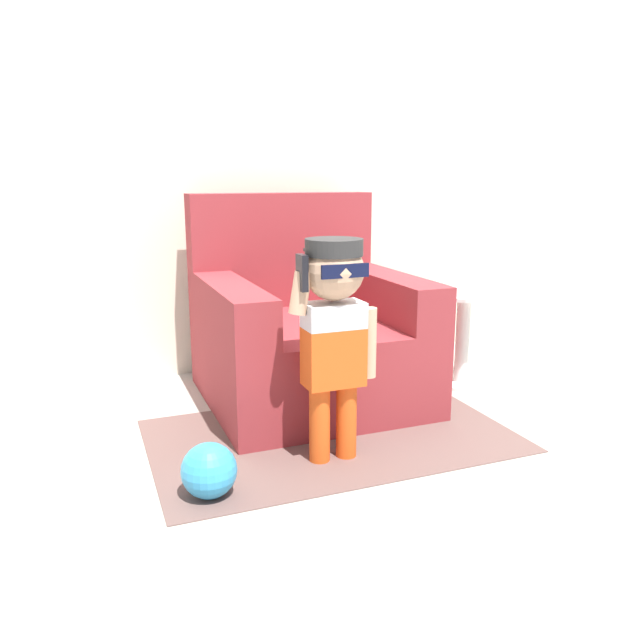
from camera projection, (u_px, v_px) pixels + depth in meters
ground_plane at (354, 400)px, 3.08m from camera, size 10.00×10.00×0.00m
wall_back at (300, 136)px, 3.47m from camera, size 10.00×0.05×2.60m
armchair at (305, 333)px, 3.08m from camera, size 0.98×1.01×0.99m
person_child at (334, 316)px, 2.31m from camera, size 0.35×0.26×0.86m
side_table at (463, 329)px, 3.24m from camera, size 0.40×0.40×0.50m
rug at (331, 435)px, 2.65m from camera, size 1.50×0.94×0.01m
toy_ball at (209, 471)px, 2.13m from camera, size 0.19×0.19×0.19m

